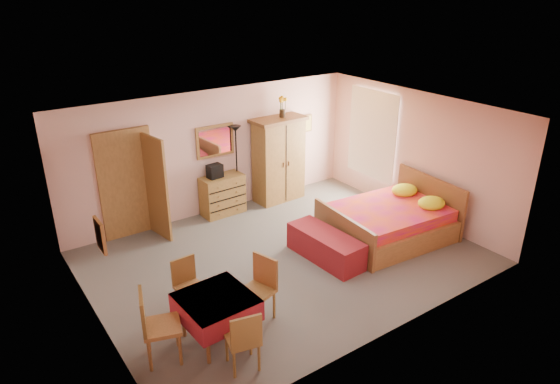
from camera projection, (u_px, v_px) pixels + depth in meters
floor at (285, 258)px, 8.92m from camera, size 6.50×6.50×0.00m
ceiling at (286, 115)px, 7.89m from camera, size 6.50×6.50×0.00m
wall_back at (215, 152)px, 10.29m from camera, size 6.50×0.10×2.60m
wall_front at (396, 252)px, 6.52m from camera, size 6.50×0.10×2.60m
wall_left at (89, 245)px, 6.69m from camera, size 0.10×5.00×2.60m
wall_right at (416, 155)px, 10.12m from camera, size 0.10×5.00×2.60m
doorway at (127, 185)px, 9.37m from camera, size 1.06×0.12×2.15m
window at (373, 134)px, 10.94m from camera, size 0.08×1.40×1.95m
picture_left at (100, 235)px, 6.10m from camera, size 0.04×0.32×0.42m
picture_back at (306, 123)px, 11.41m from camera, size 0.30×0.04×0.40m
chest_of_drawers at (223, 195)px, 10.45m from camera, size 0.91×0.48×0.84m
wall_mirror at (215, 141)px, 10.16m from camera, size 0.84×0.05×0.66m
stereo at (215, 171)px, 10.16m from camera, size 0.32×0.24×0.28m
floor_lamp at (237, 168)px, 10.52m from camera, size 0.26×0.26×1.83m
wardrobe at (279, 160)px, 10.95m from camera, size 1.23×0.68×1.88m
sunflower_vase at (282, 107)px, 10.54m from camera, size 0.19×0.19×0.45m
bed at (388, 213)px, 9.43m from camera, size 2.37×1.93×1.04m
bench at (326, 246)px, 8.79m from camera, size 0.63×1.53×0.50m
dining_table at (217, 318)px, 6.78m from camera, size 0.97×0.97×0.68m
chair_south at (242, 338)px, 6.26m from camera, size 0.48×0.48×0.88m
chair_north at (190, 287)px, 7.31m from camera, size 0.40×0.40×0.84m
chair_west at (162, 326)px, 6.36m from camera, size 0.59×0.59×1.03m
chair_east at (257, 291)px, 7.13m from camera, size 0.55×0.55×0.97m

